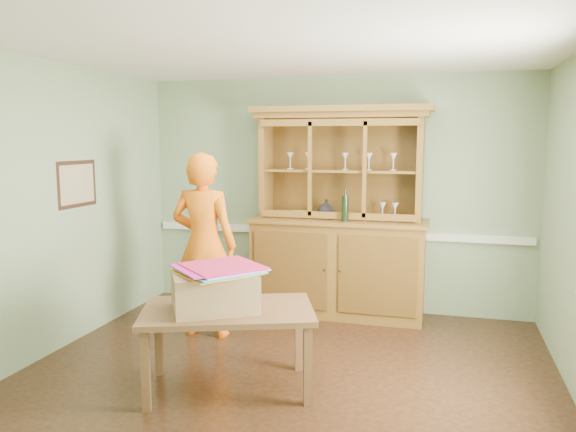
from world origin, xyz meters
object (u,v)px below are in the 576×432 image
(dining_table, at_px, (228,318))
(person, at_px, (204,245))
(china_hutch, at_px, (338,243))
(cardboard_box, at_px, (215,291))

(dining_table, height_order, person, person)
(china_hutch, xyz_separation_m, cardboard_box, (-0.56, -2.23, -0.01))
(cardboard_box, relative_size, person, 0.34)
(dining_table, xyz_separation_m, person, (-0.71, 1.14, 0.34))
(dining_table, distance_m, cardboard_box, 0.25)
(dining_table, xyz_separation_m, cardboard_box, (-0.09, -0.05, 0.23))
(china_hutch, relative_size, cardboard_box, 3.71)
(cardboard_box, bearing_deg, dining_table, 31.91)
(china_hutch, distance_m, cardboard_box, 2.30)
(dining_table, relative_size, cardboard_box, 2.41)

